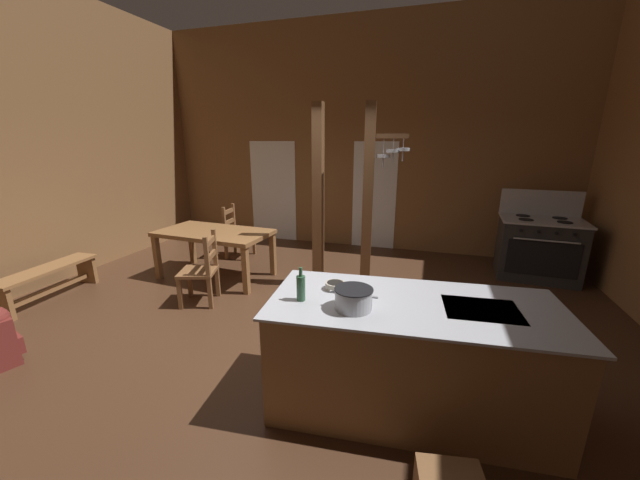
# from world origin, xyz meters

# --- Properties ---
(ground_plane) EXTENTS (8.55, 7.85, 0.10)m
(ground_plane) POSITION_xyz_m (0.00, 0.00, -0.05)
(ground_plane) COLOR #422819
(wall_back) EXTENTS (8.55, 0.14, 4.21)m
(wall_back) POSITION_xyz_m (0.00, 3.59, 2.11)
(wall_back) COLOR brown
(wall_back) RESTS_ON ground_plane
(wall_left) EXTENTS (0.14, 7.85, 4.21)m
(wall_left) POSITION_xyz_m (-3.95, 0.00, 2.11)
(wall_left) COLOR brown
(wall_left) RESTS_ON ground_plane
(glazed_door_back_left) EXTENTS (1.00, 0.01, 2.05)m
(glazed_door_back_left) POSITION_xyz_m (-1.74, 3.52, 1.02)
(glazed_door_back_left) COLOR white
(glazed_door_back_left) RESTS_ON ground_plane
(glazed_panel_back_right) EXTENTS (0.84, 0.01, 2.05)m
(glazed_panel_back_right) POSITION_xyz_m (0.39, 3.52, 1.02)
(glazed_panel_back_right) COLOR white
(glazed_panel_back_right) RESTS_ON ground_plane
(kitchen_island) EXTENTS (2.24, 1.15, 0.91)m
(kitchen_island) POSITION_xyz_m (1.37, -0.81, 0.46)
(kitchen_island) COLOR brown
(kitchen_island) RESTS_ON ground_plane
(stove_range) EXTENTS (1.19, 0.88, 1.32)m
(stove_range) POSITION_xyz_m (3.08, 2.65, 0.48)
(stove_range) COLOR #272727
(stove_range) RESTS_ON ground_plane
(support_post_with_pot_rack) EXTENTS (0.61, 0.24, 2.56)m
(support_post_with_pot_rack) POSITION_xyz_m (0.63, 1.52, 1.37)
(support_post_with_pot_rack) COLOR brown
(support_post_with_pot_rack) RESTS_ON ground_plane
(support_post_center) EXTENTS (0.14, 0.14, 2.56)m
(support_post_center) POSITION_xyz_m (-0.08, 1.41, 1.28)
(support_post_center) COLOR brown
(support_post_center) RESTS_ON ground_plane
(dining_table) EXTENTS (1.76, 1.01, 0.74)m
(dining_table) POSITION_xyz_m (-1.69, 1.19, 0.65)
(dining_table) COLOR brown
(dining_table) RESTS_ON ground_plane
(ladderback_chair_near_window) EXTENTS (0.56, 0.56, 0.95)m
(ladderback_chair_near_window) POSITION_xyz_m (-1.33, 0.34, 0.45)
(ladderback_chair_near_window) COLOR brown
(ladderback_chair_near_window) RESTS_ON ground_plane
(ladderback_chair_by_post) EXTENTS (0.48, 0.48, 0.95)m
(ladderback_chair_by_post) POSITION_xyz_m (-1.88, 2.17, 0.45)
(ladderback_chair_by_post) COLOR brown
(ladderback_chair_by_post) RESTS_ON ground_plane
(bench_along_left_wall) EXTENTS (0.43, 1.33, 0.44)m
(bench_along_left_wall) POSITION_xyz_m (-3.38, -0.19, 0.30)
(bench_along_left_wall) COLOR brown
(bench_along_left_wall) RESTS_ON ground_plane
(stockpot_on_counter) EXTENTS (0.35, 0.28, 0.16)m
(stockpot_on_counter) POSITION_xyz_m (0.96, -1.04, 0.99)
(stockpot_on_counter) COLOR #A8AAB2
(stockpot_on_counter) RESTS_ON kitchen_island
(mixing_bowl_on_counter) EXTENTS (0.16, 0.16, 0.06)m
(mixing_bowl_on_counter) POSITION_xyz_m (0.74, -0.74, 0.94)
(mixing_bowl_on_counter) COLOR #B2A893
(mixing_bowl_on_counter) RESTS_ON kitchen_island
(bottle_tall_on_counter) EXTENTS (0.07, 0.07, 0.26)m
(bottle_tall_on_counter) POSITION_xyz_m (0.55, -1.02, 1.02)
(bottle_tall_on_counter) COLOR #2D5638
(bottle_tall_on_counter) RESTS_ON kitchen_island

